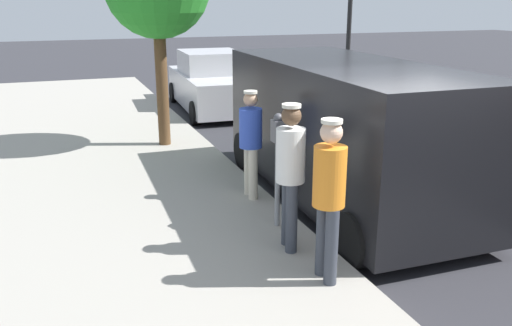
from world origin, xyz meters
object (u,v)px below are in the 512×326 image
object	(u,v)px
parking_meter_near	(278,151)
pedestrian_in_white	(290,168)
parked_van	(346,128)
pedestrian_in_orange	(329,190)
pedestrian_in_blue	(251,138)
parked_sedan_behind	(213,84)

from	to	relation	value
parking_meter_near	pedestrian_in_white	bearing A→B (deg)	79.19
parked_van	pedestrian_in_orange	bearing A→B (deg)	56.77
pedestrian_in_orange	pedestrian_in_white	bearing A→B (deg)	-85.62
parking_meter_near	pedestrian_in_blue	xyz separation A→B (m)	(-0.05, -1.15, -0.11)
pedestrian_in_white	pedestrian_in_blue	xyz separation A→B (m)	(-0.18, -1.82, -0.09)
pedestrian_in_orange	parking_meter_near	bearing A→B (deg)	-92.49
pedestrian_in_orange	pedestrian_in_blue	bearing A→B (deg)	-92.50
parking_meter_near	pedestrian_in_orange	size ratio (longest dim) A/B	0.87
pedestrian_in_white	pedestrian_in_orange	size ratio (longest dim) A/B	1.01
pedestrian_in_blue	parked_sedan_behind	bearing A→B (deg)	-101.93
pedestrian_in_orange	pedestrian_in_blue	world-z (taller)	pedestrian_in_orange
parked_van	parked_sedan_behind	world-z (taller)	parked_van
pedestrian_in_white	parked_van	xyz separation A→B (m)	(-1.63, -1.56, -0.01)
pedestrian_in_blue	parked_van	world-z (taller)	parked_van
parking_meter_near	parked_sedan_behind	size ratio (longest dim) A/B	0.34
parking_meter_near	pedestrian_in_orange	world-z (taller)	pedestrian_in_orange
pedestrian_in_blue	parked_van	bearing A→B (deg)	169.87
pedestrian_in_white	pedestrian_in_orange	world-z (taller)	pedestrian_in_white
pedestrian_in_orange	parked_sedan_behind	bearing A→B (deg)	-99.48
pedestrian_in_white	parked_van	size ratio (longest dim) A/B	0.34
pedestrian_in_white	parked_van	bearing A→B (deg)	-136.14
pedestrian_in_orange	parked_sedan_behind	size ratio (longest dim) A/B	0.39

